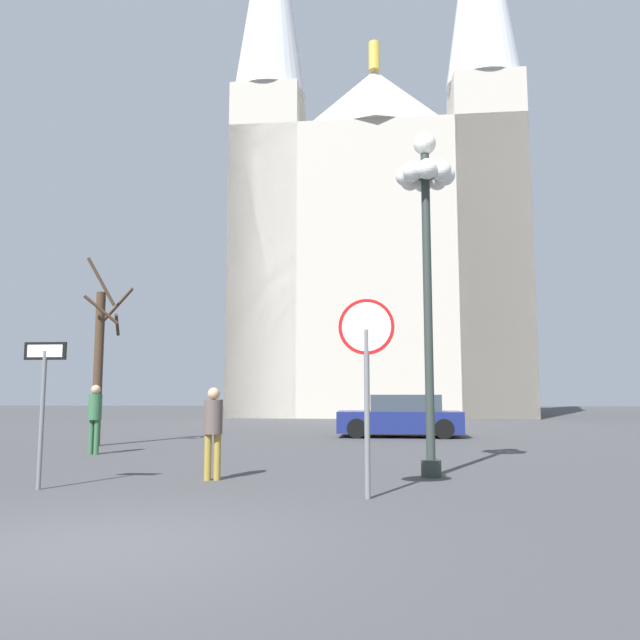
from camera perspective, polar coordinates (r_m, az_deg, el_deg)
ground_plane at (r=6.73m, az=-20.21°, el=-19.18°), size 120.00×120.00×0.00m
cathedral at (r=40.42m, az=5.28°, el=8.29°), size 18.17×11.38×37.13m
stop_sign at (r=8.95m, az=4.33°, el=-3.36°), size 0.82×0.14×2.85m
one_way_arrow_sign at (r=10.68m, az=-24.25°, el=-6.12°), size 0.70×0.07×2.29m
street_lamp at (r=11.80m, az=9.79°, el=9.45°), size 1.12×1.12×6.38m
bare_tree at (r=18.59m, az=-19.73°, el=-3.47°), size 1.21×1.50×5.27m
parked_car_near_navy at (r=21.14m, az=7.49°, el=-8.88°), size 4.18×2.00×1.41m
pedestrian_walking at (r=10.93m, az=-9.86°, el=-9.48°), size 0.32×0.32×1.58m
pedestrian_standing at (r=16.10m, az=-20.11°, el=-8.02°), size 0.32×0.32×1.67m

